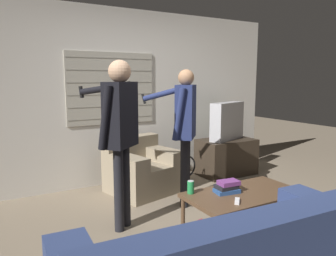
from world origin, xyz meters
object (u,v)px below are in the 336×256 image
object	(u,v)px
soda_can	(191,187)
person_left_standing	(120,123)
coffee_table	(244,196)
floor_fan	(186,170)
book_stack	(227,187)
person_right_standing	(185,121)
spare_remote	(237,201)
tv	(227,121)
armchair_beige	(142,170)

from	to	relation	value
soda_can	person_left_standing	bearing A→B (deg)	134.06
coffee_table	floor_fan	distance (m)	1.72
person_left_standing	soda_can	distance (m)	0.95
book_stack	floor_fan	distance (m)	1.69
person_left_standing	soda_can	size ratio (longest dim) A/B	13.75
coffee_table	book_stack	size ratio (longest dim) A/B	4.51
floor_fan	soda_can	bearing A→B (deg)	-121.04
person_right_standing	spare_remote	world-z (taller)	person_right_standing
person_left_standing	person_right_standing	world-z (taller)	person_left_standing
tv	spare_remote	size ratio (longest dim) A/B	6.21
coffee_table	person_right_standing	bearing A→B (deg)	93.68
person_left_standing	person_right_standing	bearing A→B (deg)	-25.91
armchair_beige	floor_fan	bearing A→B (deg)	162.96
person_right_standing	coffee_table	bearing A→B (deg)	-135.26
spare_remote	soda_can	bearing A→B (deg)	164.10
coffee_table	person_right_standing	distance (m)	1.18
soda_can	floor_fan	size ratio (longest dim) A/B	0.29
armchair_beige	person_right_standing	size ratio (longest dim) A/B	0.62
spare_remote	floor_fan	xyz separation A→B (m)	(0.62, 1.82, -0.25)
person_left_standing	spare_remote	xyz separation A→B (m)	(0.75, -0.93, -0.65)
person_left_standing	floor_fan	distance (m)	1.86
book_stack	spare_remote	distance (m)	0.27
floor_fan	person_left_standing	bearing A→B (deg)	-146.79
armchair_beige	book_stack	xyz separation A→B (m)	(0.16, -1.62, 0.20)
armchair_beige	tv	world-z (taller)	tv
book_stack	soda_can	size ratio (longest dim) A/B	2.01
book_stack	floor_fan	xyz separation A→B (m)	(0.53, 1.58, -0.29)
person_right_standing	soda_can	bearing A→B (deg)	-167.18
armchair_beige	person_right_standing	bearing A→B (deg)	95.05
spare_remote	person_left_standing	bearing A→B (deg)	172.39
armchair_beige	book_stack	distance (m)	1.64
soda_can	coffee_table	bearing A→B (deg)	-26.92
book_stack	floor_fan	bearing A→B (deg)	71.38
person_left_standing	book_stack	bearing A→B (deg)	-78.52
coffee_table	floor_fan	bearing A→B (deg)	76.71
coffee_table	spare_remote	bearing A→B (deg)	-144.43
coffee_table	tv	size ratio (longest dim) A/B	1.51
armchair_beige	spare_remote	size ratio (longest dim) A/B	8.40
tv	spare_remote	bearing A→B (deg)	31.94
person_left_standing	floor_fan	xyz separation A→B (m)	(1.37, 0.90, -0.89)
person_left_standing	spare_remote	world-z (taller)	person_left_standing
coffee_table	book_stack	distance (m)	0.19
person_right_standing	soda_can	size ratio (longest dim) A/B	13.17
soda_can	floor_fan	world-z (taller)	soda_can
spare_remote	person_right_standing	bearing A→B (deg)	125.34
floor_fan	coffee_table	bearing A→B (deg)	-103.29
armchair_beige	book_stack	bearing A→B (deg)	82.44
person_left_standing	book_stack	size ratio (longest dim) A/B	6.84
armchair_beige	floor_fan	size ratio (longest dim) A/B	2.36
floor_fan	spare_remote	bearing A→B (deg)	-108.81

